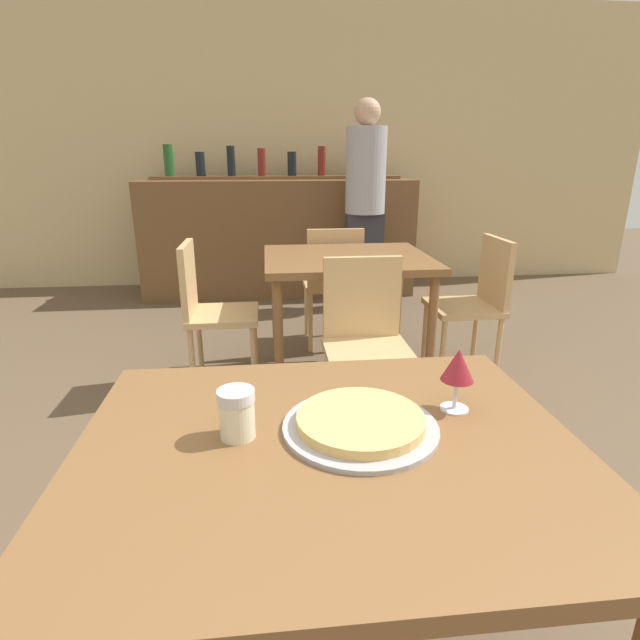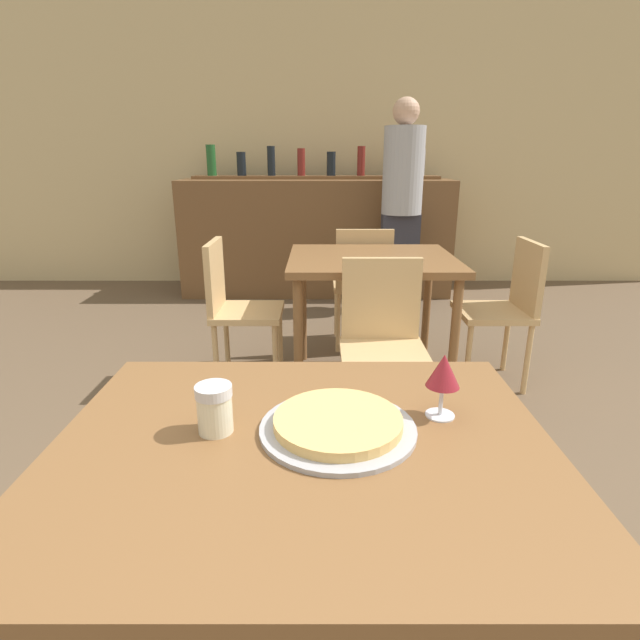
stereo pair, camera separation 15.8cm
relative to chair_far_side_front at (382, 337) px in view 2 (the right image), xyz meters
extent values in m
cube|color=#D1B784|center=(-0.33, 3.21, 0.90)|extent=(8.00, 0.05, 2.80)
cube|color=brown|center=(-0.33, -1.27, 0.20)|extent=(1.10, 0.89, 0.04)
cylinder|color=brown|center=(-0.82, -0.88, -0.16)|extent=(0.05, 0.05, 0.68)
cylinder|color=brown|center=(0.16, -0.88, -0.16)|extent=(0.05, 0.05, 0.68)
cube|color=brown|center=(0.00, 0.58, 0.25)|extent=(0.94, 0.82, 0.04)
cylinder|color=brown|center=(-0.41, 0.23, -0.14)|extent=(0.05, 0.05, 0.74)
cylinder|color=brown|center=(0.41, 0.23, -0.14)|extent=(0.05, 0.05, 0.74)
cylinder|color=brown|center=(-0.41, 0.94, -0.14)|extent=(0.05, 0.05, 0.74)
cylinder|color=brown|center=(0.41, 0.94, -0.14)|extent=(0.05, 0.05, 0.74)
cube|color=brown|center=(-0.33, 2.71, 0.05)|extent=(2.60, 0.56, 1.11)
cube|color=brown|center=(-0.33, 2.85, 0.62)|extent=(2.39, 0.24, 0.03)
cylinder|color=#1E5123|center=(-1.35, 2.85, 0.78)|extent=(0.09, 0.09, 0.29)
cylinder|color=black|center=(-1.06, 2.85, 0.74)|extent=(0.09, 0.09, 0.22)
cylinder|color=black|center=(-0.77, 2.85, 0.77)|extent=(0.08, 0.08, 0.27)
cylinder|color=maroon|center=(-0.48, 2.85, 0.76)|extent=(0.08, 0.08, 0.25)
cylinder|color=black|center=(-0.19, 2.85, 0.74)|extent=(0.09, 0.09, 0.22)
cylinder|color=maroon|center=(0.10, 2.85, 0.77)|extent=(0.08, 0.08, 0.27)
cylinder|color=#5B3314|center=(0.39, 2.85, 0.75)|extent=(0.07, 0.07, 0.24)
cylinder|color=#9999A3|center=(0.68, 2.85, 0.75)|extent=(0.08, 0.08, 0.25)
cube|color=tan|center=(0.00, -0.08, -0.06)|extent=(0.40, 0.40, 0.04)
cube|color=tan|center=(0.00, 0.11, 0.16)|extent=(0.38, 0.04, 0.40)
cylinder|color=tan|center=(-0.17, -0.25, -0.29)|extent=(0.03, 0.03, 0.43)
cylinder|color=tan|center=(0.17, -0.25, -0.29)|extent=(0.03, 0.03, 0.43)
cylinder|color=tan|center=(-0.17, 0.09, -0.29)|extent=(0.03, 0.03, 0.43)
cylinder|color=tan|center=(0.17, 0.09, -0.29)|extent=(0.03, 0.03, 0.43)
cube|color=tan|center=(0.00, 1.25, -0.06)|extent=(0.40, 0.40, 0.04)
cube|color=tan|center=(0.00, 1.06, 0.16)|extent=(0.38, 0.04, 0.40)
cylinder|color=tan|center=(0.17, 1.42, -0.29)|extent=(0.03, 0.03, 0.43)
cylinder|color=tan|center=(-0.17, 1.42, -0.29)|extent=(0.03, 0.03, 0.43)
cylinder|color=tan|center=(0.17, 1.08, -0.29)|extent=(0.03, 0.03, 0.43)
cylinder|color=tan|center=(-0.17, 1.08, -0.29)|extent=(0.03, 0.03, 0.43)
cube|color=tan|center=(-0.72, 0.58, -0.06)|extent=(0.40, 0.40, 0.04)
cube|color=tan|center=(-0.90, 0.58, 0.16)|extent=(0.04, 0.38, 0.40)
cylinder|color=tan|center=(-0.55, 0.41, -0.29)|extent=(0.03, 0.03, 0.43)
cylinder|color=tan|center=(-0.55, 0.75, -0.29)|extent=(0.03, 0.03, 0.43)
cylinder|color=tan|center=(-0.89, 0.41, -0.29)|extent=(0.03, 0.03, 0.43)
cylinder|color=tan|center=(-0.89, 0.75, -0.29)|extent=(0.03, 0.03, 0.43)
cube|color=tan|center=(0.72, 0.58, -0.06)|extent=(0.40, 0.40, 0.04)
cube|color=tan|center=(0.90, 0.58, 0.16)|extent=(0.04, 0.38, 0.40)
cylinder|color=tan|center=(0.55, 0.75, -0.29)|extent=(0.03, 0.03, 0.43)
cylinder|color=tan|center=(0.55, 0.41, -0.29)|extent=(0.03, 0.03, 0.43)
cylinder|color=tan|center=(0.89, 0.75, -0.29)|extent=(0.03, 0.03, 0.43)
cylinder|color=tan|center=(0.89, 0.41, -0.29)|extent=(0.03, 0.03, 0.43)
cylinder|color=#A3A3A8|center=(-0.26, -1.22, 0.22)|extent=(0.36, 0.36, 0.01)
cylinder|color=#E0B266|center=(-0.26, -1.22, 0.24)|extent=(0.29, 0.29, 0.02)
cylinder|color=beige|center=(-0.53, -1.22, 0.26)|extent=(0.08, 0.08, 0.09)
cylinder|color=silver|center=(-0.53, -1.22, 0.32)|extent=(0.08, 0.08, 0.02)
cube|color=#2D2D38|center=(0.40, 2.13, -0.08)|extent=(0.32, 0.18, 0.85)
cylinder|color=#9E9EA3|center=(0.40, 2.13, 0.70)|extent=(0.34, 0.34, 0.71)
sphere|color=tan|center=(0.40, 2.13, 1.16)|extent=(0.22, 0.22, 0.22)
cylinder|color=silver|center=(-0.01, -1.15, 0.22)|extent=(0.07, 0.07, 0.00)
cylinder|color=silver|center=(-0.01, -1.15, 0.26)|extent=(0.01, 0.01, 0.07)
cone|color=maroon|center=(-0.01, -1.15, 0.34)|extent=(0.08, 0.08, 0.08)
camera|label=1|loc=(-0.45, -2.21, 0.81)|focal=28.00mm
camera|label=2|loc=(-0.30, -2.22, 0.81)|focal=28.00mm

